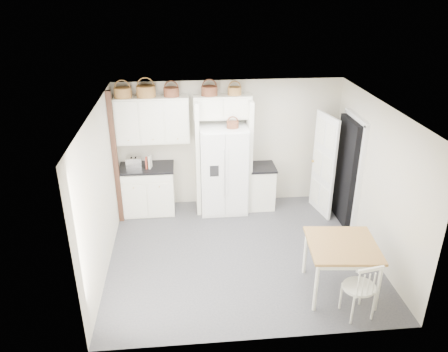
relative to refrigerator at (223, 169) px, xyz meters
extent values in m
plane|color=#37363C|center=(0.15, -1.64, -0.89)|extent=(4.50, 4.50, 0.00)
plane|color=white|center=(0.15, -1.64, 1.71)|extent=(4.50, 4.50, 0.00)
plane|color=beige|center=(0.15, 0.36, 0.41)|extent=(4.50, 0.00, 4.50)
plane|color=beige|center=(-2.10, -1.64, 0.41)|extent=(0.00, 4.00, 4.00)
plane|color=beige|center=(2.40, -1.64, 0.41)|extent=(0.00, 4.00, 4.00)
cube|color=white|center=(0.00, 0.00, 0.00)|extent=(0.92, 0.74, 1.79)
cube|color=white|center=(-1.52, 0.06, -0.42)|extent=(1.03, 0.65, 0.95)
cube|color=white|center=(0.80, 0.06, -0.46)|extent=(0.49, 0.59, 0.86)
cube|color=brown|center=(1.50, -2.75, -0.48)|extent=(1.09, 1.09, 0.83)
cube|color=white|center=(1.58, -3.29, -0.42)|extent=(0.53, 0.50, 0.95)
cube|color=black|center=(-1.52, 0.06, 0.08)|extent=(1.07, 0.69, 0.04)
cube|color=black|center=(0.80, 0.06, -0.01)|extent=(0.53, 0.63, 0.04)
cube|color=silver|center=(-1.76, 0.03, 0.20)|extent=(0.30, 0.18, 0.21)
cube|color=#A33726|center=(-1.51, -0.02, 0.21)|extent=(0.04, 0.14, 0.21)
cube|color=beige|center=(-1.44, -0.02, 0.22)|extent=(0.07, 0.16, 0.24)
cylinder|color=brown|center=(-1.86, 0.19, 1.55)|extent=(0.32, 0.32, 0.18)
cylinder|color=brown|center=(-1.43, 0.19, 1.56)|extent=(0.35, 0.35, 0.21)
cylinder|color=maroon|center=(-0.96, 0.19, 1.54)|extent=(0.29, 0.29, 0.17)
cylinder|color=maroon|center=(-0.25, 0.19, 1.54)|extent=(0.31, 0.31, 0.17)
cylinder|color=brown|center=(0.23, 0.19, 1.53)|extent=(0.26, 0.26, 0.15)
cylinder|color=maroon|center=(0.17, -0.10, 0.96)|extent=(0.23, 0.23, 0.12)
cube|color=white|center=(-1.35, 0.19, 1.01)|extent=(1.40, 0.34, 0.90)
cube|color=white|center=(0.00, 0.19, 1.23)|extent=(1.12, 0.34, 0.45)
cube|color=white|center=(-0.51, 0.06, 0.26)|extent=(0.08, 0.60, 2.30)
cube|color=white|center=(0.51, 0.06, 0.26)|extent=(0.08, 0.60, 2.30)
cube|color=black|center=(-2.05, -0.29, 0.41)|extent=(0.09, 0.09, 2.60)
cube|color=black|center=(2.31, -0.64, 0.13)|extent=(0.18, 0.85, 2.05)
cube|color=white|center=(1.95, -0.30, 0.13)|extent=(0.21, 0.79, 2.05)
camera|label=1|loc=(-0.76, -7.95, 3.51)|focal=35.00mm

